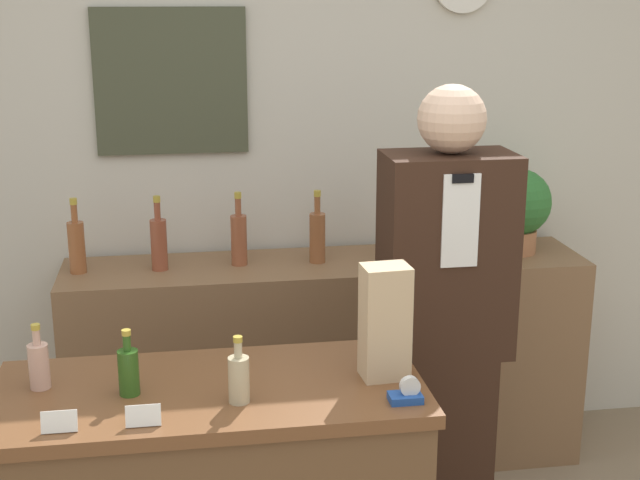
% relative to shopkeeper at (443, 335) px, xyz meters
% --- Properties ---
extents(back_wall, '(5.20, 0.09, 2.70)m').
position_rel_shopkeeper_xyz_m(back_wall, '(-0.43, 1.01, 0.50)').
color(back_wall, beige).
rests_on(back_wall, ground_plane).
extents(back_shelf, '(2.17, 0.45, 0.91)m').
position_rel_shopkeeper_xyz_m(back_shelf, '(-0.29, 0.73, -0.40)').
color(back_shelf, brown).
rests_on(back_shelf, ground_plane).
extents(shopkeeper, '(0.43, 0.27, 1.72)m').
position_rel_shopkeeper_xyz_m(shopkeeper, '(0.00, 0.00, 0.00)').
color(shopkeeper, '#331E14').
rests_on(shopkeeper, ground_plane).
extents(potted_plant, '(0.29, 0.29, 0.36)m').
position_rel_shopkeeper_xyz_m(potted_plant, '(0.54, 0.74, 0.26)').
color(potted_plant, '#B27047').
rests_on(potted_plant, back_shelf).
extents(paper_bag, '(0.14, 0.11, 0.33)m').
position_rel_shopkeeper_xyz_m(paper_bag, '(-0.32, -0.45, 0.24)').
color(paper_bag, tan).
rests_on(paper_bag, display_counter).
extents(tape_dispenser, '(0.09, 0.06, 0.07)m').
position_rel_shopkeeper_xyz_m(tape_dispenser, '(-0.29, -0.62, 0.09)').
color(tape_dispenser, '#1E4799').
rests_on(tape_dispenser, display_counter).
extents(price_card_left, '(0.09, 0.02, 0.06)m').
position_rel_shopkeeper_xyz_m(price_card_left, '(-1.20, -0.65, 0.10)').
color(price_card_left, white).
rests_on(price_card_left, display_counter).
extents(price_card_right, '(0.09, 0.02, 0.06)m').
position_rel_shopkeeper_xyz_m(price_card_right, '(-0.99, -0.65, 0.10)').
color(price_card_right, white).
rests_on(price_card_right, display_counter).
extents(counter_bottle_0, '(0.06, 0.06, 0.19)m').
position_rel_shopkeeper_xyz_m(counter_bottle_0, '(-1.29, -0.38, 0.14)').
color(counter_bottle_0, tan).
rests_on(counter_bottle_0, display_counter).
extents(counter_bottle_1, '(0.06, 0.06, 0.19)m').
position_rel_shopkeeper_xyz_m(counter_bottle_1, '(-1.04, -0.46, 0.14)').
color(counter_bottle_1, '#2B541B').
rests_on(counter_bottle_1, display_counter).
extents(counter_bottle_2, '(0.06, 0.06, 0.19)m').
position_rel_shopkeeper_xyz_m(counter_bottle_2, '(-0.74, -0.55, 0.14)').
color(counter_bottle_2, tan).
rests_on(counter_bottle_2, display_counter).
extents(shelf_bottle_0, '(0.07, 0.07, 0.30)m').
position_rel_shopkeeper_xyz_m(shelf_bottle_0, '(-1.29, 0.74, 0.17)').
color(shelf_bottle_0, brown).
rests_on(shelf_bottle_0, back_shelf).
extents(shelf_bottle_1, '(0.07, 0.07, 0.30)m').
position_rel_shopkeeper_xyz_m(shelf_bottle_1, '(-0.97, 0.73, 0.17)').
color(shelf_bottle_1, brown).
rests_on(shelf_bottle_1, back_shelf).
extents(shelf_bottle_2, '(0.07, 0.07, 0.30)m').
position_rel_shopkeeper_xyz_m(shelf_bottle_2, '(-0.65, 0.74, 0.17)').
color(shelf_bottle_2, brown).
rests_on(shelf_bottle_2, back_shelf).
extents(shelf_bottle_3, '(0.07, 0.07, 0.30)m').
position_rel_shopkeeper_xyz_m(shelf_bottle_3, '(-0.33, 0.73, 0.17)').
color(shelf_bottle_3, brown).
rests_on(shelf_bottle_3, back_shelf).
extents(shelf_bottle_4, '(0.07, 0.07, 0.30)m').
position_rel_shopkeeper_xyz_m(shelf_bottle_4, '(-0.00, 0.73, 0.17)').
color(shelf_bottle_4, brown).
rests_on(shelf_bottle_4, back_shelf).
extents(shelf_bottle_5, '(0.07, 0.07, 0.30)m').
position_rel_shopkeeper_xyz_m(shelf_bottle_5, '(0.32, 0.72, 0.17)').
color(shelf_bottle_5, brown).
rests_on(shelf_bottle_5, back_shelf).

